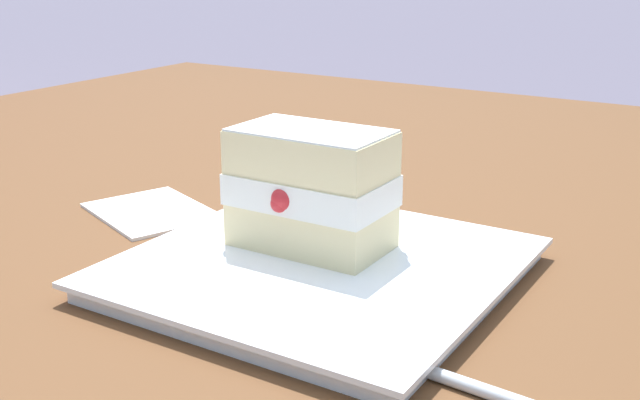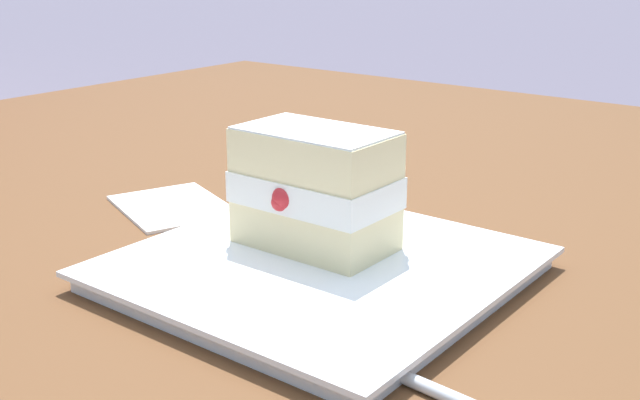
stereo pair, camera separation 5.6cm
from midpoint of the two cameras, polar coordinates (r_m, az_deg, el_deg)
patio_table at (r=0.90m, az=3.14°, el=-3.05°), size 1.30×1.09×0.74m
dessert_plate at (r=0.57m, az=2.78°, el=-5.04°), size 0.26×0.26×0.02m
cake_slice at (r=0.58m, az=2.38°, el=0.79°), size 0.12×0.08×0.09m
dessert_fork at (r=0.44m, az=12.07°, el=-13.42°), size 0.17×0.03×0.01m
paper_napkin at (r=0.74m, az=-8.45°, el=-0.49°), size 0.14×0.13×0.00m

